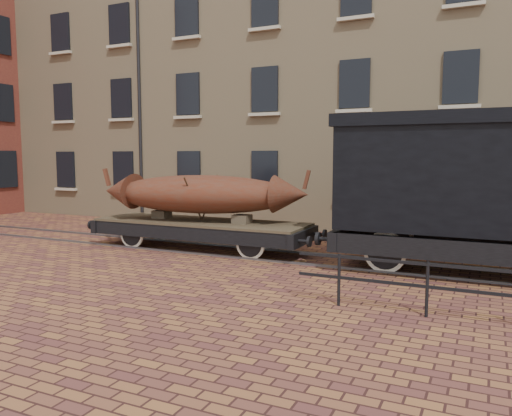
% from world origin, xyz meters
% --- Properties ---
extents(ground, '(90.00, 90.00, 0.00)m').
position_xyz_m(ground, '(0.00, 0.00, 0.00)').
color(ground, '#582D29').
extents(warehouse_cream, '(40.00, 10.19, 14.00)m').
position_xyz_m(warehouse_cream, '(3.00, 9.99, 7.00)').
color(warehouse_cream, tan).
rests_on(warehouse_cream, ground).
extents(rail_track, '(30.00, 1.52, 0.06)m').
position_xyz_m(rail_track, '(0.00, 0.00, 0.03)').
color(rail_track, '#59595E').
rests_on(rail_track, ground).
extents(flatcar_wagon, '(7.53, 2.04, 1.14)m').
position_xyz_m(flatcar_wagon, '(-2.41, 0.00, 0.71)').
color(flatcar_wagon, brown).
rests_on(flatcar_wagon, ground).
extents(iron_boat, '(6.57, 2.84, 1.58)m').
position_xyz_m(iron_boat, '(-2.36, -0.00, 1.70)').
color(iron_boat, '#551E0F').
rests_on(iron_boat, flatcar_wagon).
extents(goods_van, '(7.50, 2.73, 3.88)m').
position_xyz_m(goods_van, '(5.32, -0.00, 2.43)').
color(goods_van, black).
rests_on(goods_van, ground).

